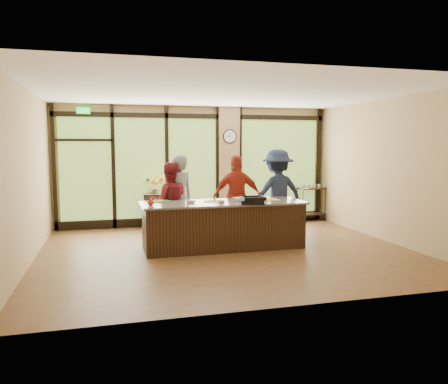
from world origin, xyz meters
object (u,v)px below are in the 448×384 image
roasting_pan (253,202)px  flower_stand (154,211)px  island_base (223,226)px  bar_cart (311,199)px  cook_right (277,193)px  cook_left (179,198)px

roasting_pan → flower_stand: size_ratio=0.51×
roasting_pan → flower_stand: roasting_pan is taller
island_base → bar_cart: 3.95m
cook_right → roasting_pan: cook_right is taller
island_base → flower_stand: island_base is taller
cook_right → bar_cart: size_ratio=1.99×
island_base → roasting_pan: size_ratio=7.18×
cook_right → bar_cart: bearing=-139.8°
cook_right → flower_stand: size_ratio=2.29×
cook_left → cook_right: size_ratio=0.95×
bar_cart → cook_left: bearing=-163.0°
island_base → bar_cart: size_ratio=3.19×
flower_stand → cook_right: bearing=-15.1°
island_base → cook_right: cook_right is taller
flower_stand → bar_cart: size_ratio=0.87×
roasting_pan → cook_right: bearing=68.5°
cook_left → bar_cart: (3.85, 1.64, -0.33)m
flower_stand → bar_cart: (4.21, 0.00, 0.16)m
roasting_pan → bar_cart: 3.94m
cook_right → flower_stand: 3.10m
cook_left → bar_cart: cook_left is taller
cook_left → cook_right: bearing=155.7°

